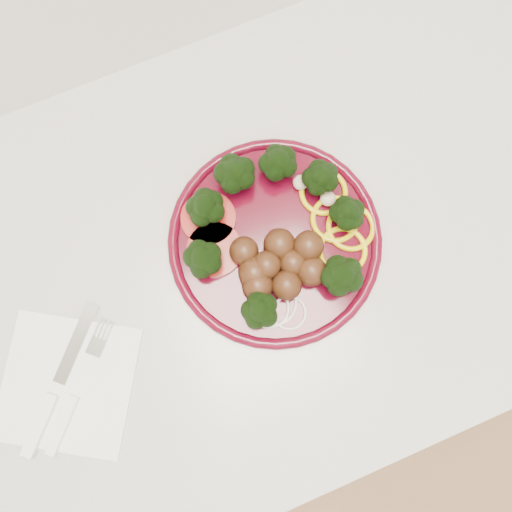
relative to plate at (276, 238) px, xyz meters
name	(u,v)px	position (x,y,z in m)	size (l,w,h in m)	color
counter	(255,288)	(-0.03, 0.00, -0.47)	(2.40, 0.60, 0.90)	silver
plate	(276,238)	(0.00, 0.00, 0.00)	(0.27, 0.27, 0.06)	#430514
napkin	(68,384)	(-0.30, -0.06, -0.02)	(0.16, 0.16, 0.00)	white
knife	(52,399)	(-0.32, -0.07, -0.01)	(0.14, 0.15, 0.01)	silver
fork	(70,409)	(-0.31, -0.09, -0.01)	(0.13, 0.13, 0.01)	white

